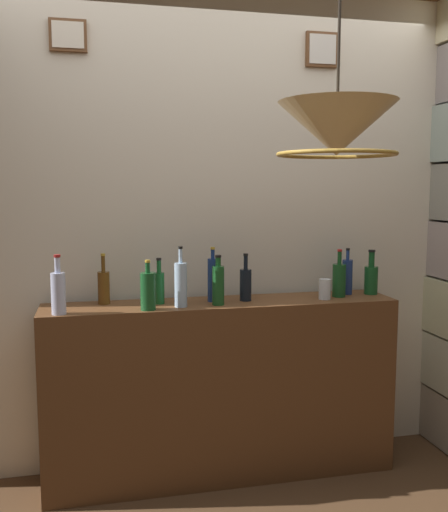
% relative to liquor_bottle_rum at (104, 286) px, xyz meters
% --- Properties ---
extents(panelled_rear_partition, '(3.41, 0.15, 2.78)m').
position_rel_liquor_bottle_rum_xyz_m(panelled_rear_partition, '(0.61, 0.16, 0.42)').
color(panelled_rear_partition, beige).
rests_on(panelled_rear_partition, ground).
extents(bar_shelf_unit, '(1.86, 0.34, 0.96)m').
position_rel_liquor_bottle_rum_xyz_m(bar_shelf_unit, '(0.61, -0.09, -0.57)').
color(bar_shelf_unit, brown).
rests_on(bar_shelf_unit, ground).
extents(liquor_bottle_rum, '(0.06, 0.06, 0.26)m').
position_rel_liquor_bottle_rum_xyz_m(liquor_bottle_rum, '(0.00, 0.00, 0.00)').
color(liquor_bottle_rum, brown).
rests_on(liquor_bottle_rum, bar_shelf_unit).
extents(liquor_bottle_scotch, '(0.06, 0.06, 0.29)m').
position_rel_liquor_bottle_rum_xyz_m(liquor_bottle_scotch, '(0.56, -0.06, 0.03)').
color(liquor_bottle_scotch, navy).
rests_on(liquor_bottle_scotch, bar_shelf_unit).
extents(liquor_bottle_whiskey, '(0.07, 0.07, 0.29)m').
position_rel_liquor_bottle_rum_xyz_m(liquor_bottle_whiskey, '(-0.21, -0.20, 0.02)').
color(liquor_bottle_whiskey, silver).
rests_on(liquor_bottle_whiskey, bar_shelf_unit).
extents(liquor_bottle_vermouth, '(0.06, 0.06, 0.25)m').
position_rel_liquor_bottle_rum_xyz_m(liquor_bottle_vermouth, '(0.74, -0.08, 0.00)').
color(liquor_bottle_vermouth, black).
rests_on(liquor_bottle_vermouth, bar_shelf_unit).
extents(liquor_bottle_amaro, '(0.05, 0.05, 0.24)m').
position_rel_liquor_bottle_rum_xyz_m(liquor_bottle_amaro, '(0.28, -0.06, -0.00)').
color(liquor_bottle_amaro, '#175626').
rests_on(liquor_bottle_amaro, bar_shelf_unit).
extents(liquor_bottle_rye, '(0.06, 0.06, 0.31)m').
position_rel_liquor_bottle_rum_xyz_m(liquor_bottle_rye, '(0.38, -0.16, 0.03)').
color(liquor_bottle_rye, '#A5C3E0').
rests_on(liquor_bottle_rye, bar_shelf_unit).
extents(liquor_bottle_port, '(0.08, 0.08, 0.25)m').
position_rel_liquor_bottle_rum_xyz_m(liquor_bottle_port, '(0.21, -0.20, 0.00)').
color(liquor_bottle_port, '#184E24').
rests_on(liquor_bottle_port, bar_shelf_unit).
extents(liquor_bottle_mezcal, '(0.07, 0.07, 0.26)m').
position_rel_liquor_bottle_rum_xyz_m(liquor_bottle_mezcal, '(1.27, -0.09, 0.00)').
color(liquor_bottle_mezcal, '#184A20').
rests_on(liquor_bottle_mezcal, bar_shelf_unit).
extents(liquor_bottle_gin, '(0.06, 0.06, 0.26)m').
position_rel_liquor_bottle_rum_xyz_m(liquor_bottle_gin, '(1.35, -0.03, 0.01)').
color(liquor_bottle_gin, navy).
rests_on(liquor_bottle_gin, bar_shelf_unit).
extents(liquor_bottle_sherry, '(0.06, 0.06, 0.26)m').
position_rel_liquor_bottle_rum_xyz_m(liquor_bottle_sherry, '(0.57, -0.16, 0.02)').
color(liquor_bottle_sherry, '#1A4F22').
rests_on(liquor_bottle_sherry, bar_shelf_unit).
extents(liquor_bottle_tequila, '(0.08, 0.08, 0.25)m').
position_rel_liquor_bottle_rum_xyz_m(liquor_bottle_tequila, '(1.48, -0.05, 0.00)').
color(liquor_bottle_tequila, '#174E23').
rests_on(liquor_bottle_tequila, bar_shelf_unit).
extents(glass_tumbler_rocks, '(0.06, 0.06, 0.11)m').
position_rel_liquor_bottle_rum_xyz_m(glass_tumbler_rocks, '(1.17, -0.14, -0.04)').
color(glass_tumbler_rocks, silver).
rests_on(glass_tumbler_rocks, bar_shelf_unit).
extents(pendant_lamp, '(0.48, 0.48, 0.62)m').
position_rel_liquor_bottle_rum_xyz_m(pendant_lamp, '(0.91, -0.84, 0.73)').
color(pendant_lamp, beige).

